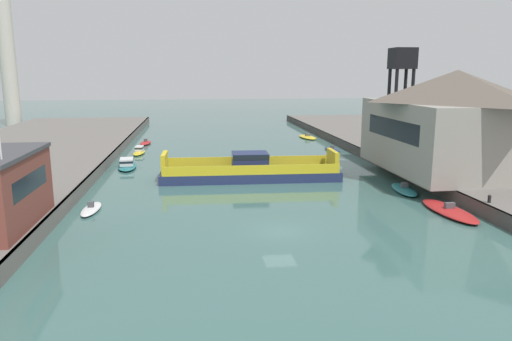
{
  "coord_description": "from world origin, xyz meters",
  "views": [
    {
      "loc": [
        -6.57,
        -35.86,
        12.42
      ],
      "look_at": [
        0.0,
        14.69,
        2.0
      ],
      "focal_mm": 33.45,
      "sensor_mm": 36.0,
      "label": 1
    }
  ],
  "objects_px": {
    "moored_boat_mid_left": "(449,211)",
    "flagpole": "(3,177)",
    "moored_boat_far_left": "(146,143)",
    "smokestack_distant_b": "(7,52)",
    "chain_ferry": "(250,171)",
    "moored_boat_mid_right": "(308,137)",
    "warehouse_shed": "(454,121)",
    "moored_boat_upstream_b": "(404,189)",
    "moored_boat_near_right": "(332,150)",
    "moored_boat_far_right": "(139,151)",
    "crane_tower": "(402,74)",
    "moored_boat_upstream_a": "(127,164)",
    "moored_boat_near_left": "(91,209)"
  },
  "relations": [
    {
      "from": "moored_boat_mid_left",
      "to": "flagpole",
      "type": "distance_m",
      "value": 36.26
    },
    {
      "from": "moored_boat_far_left",
      "to": "smokestack_distant_b",
      "type": "relative_size",
      "value": 0.16
    },
    {
      "from": "chain_ferry",
      "to": "moored_boat_mid_left",
      "type": "relative_size",
      "value": 2.59
    },
    {
      "from": "moored_boat_mid_right",
      "to": "warehouse_shed",
      "type": "bearing_deg",
      "value": -78.63
    },
    {
      "from": "moored_boat_mid_right",
      "to": "moored_boat_upstream_b",
      "type": "distance_m",
      "value": 43.39
    },
    {
      "from": "moored_boat_near_right",
      "to": "flagpole",
      "type": "distance_m",
      "value": 54.69
    },
    {
      "from": "moored_boat_far_right",
      "to": "crane_tower",
      "type": "xyz_separation_m",
      "value": [
        35.99,
        -14.57,
        11.85
      ]
    },
    {
      "from": "moored_boat_mid_right",
      "to": "moored_boat_far_left",
      "type": "xyz_separation_m",
      "value": [
        -30.58,
        -4.29,
        0.03
      ]
    },
    {
      "from": "moored_boat_upstream_b",
      "to": "moored_boat_far_right",
      "type": "bearing_deg",
      "value": 137.03
    },
    {
      "from": "moored_boat_mid_left",
      "to": "moored_boat_near_right",
      "type": "bearing_deg",
      "value": 90.59
    },
    {
      "from": "moored_boat_near_right",
      "to": "moored_boat_mid_right",
      "type": "height_order",
      "value": "moored_boat_mid_right"
    },
    {
      "from": "moored_boat_upstream_a",
      "to": "flagpole",
      "type": "height_order",
      "value": "flagpole"
    },
    {
      "from": "chain_ferry",
      "to": "moored_boat_upstream_b",
      "type": "relative_size",
      "value": 3.43
    },
    {
      "from": "crane_tower",
      "to": "moored_boat_upstream_b",
      "type": "bearing_deg",
      "value": -110.39
    },
    {
      "from": "moored_boat_far_left",
      "to": "moored_boat_upstream_a",
      "type": "xyz_separation_m",
      "value": [
        -0.38,
        -21.9,
        0.25
      ]
    },
    {
      "from": "moored_boat_upstream_b",
      "to": "moored_boat_far_left",
      "type": "bearing_deg",
      "value": 128.19
    },
    {
      "from": "warehouse_shed",
      "to": "flagpole",
      "type": "xyz_separation_m",
      "value": [
        -42.45,
        -18.51,
        -1.46
      ]
    },
    {
      "from": "crane_tower",
      "to": "moored_boat_far_right",
      "type": "bearing_deg",
      "value": 157.96
    },
    {
      "from": "moored_boat_far_left",
      "to": "warehouse_shed",
      "type": "distance_m",
      "value": 52.13
    },
    {
      "from": "moored_boat_mid_left",
      "to": "crane_tower",
      "type": "distance_m",
      "value": 25.7
    },
    {
      "from": "moored_boat_mid_left",
      "to": "smokestack_distant_b",
      "type": "bearing_deg",
      "value": 128.7
    },
    {
      "from": "moored_boat_mid_right",
      "to": "smokestack_distant_b",
      "type": "relative_size",
      "value": 0.22
    },
    {
      "from": "moored_boat_far_right",
      "to": "moored_boat_far_left",
      "type": "bearing_deg",
      "value": 90.0
    },
    {
      "from": "moored_boat_far_right",
      "to": "smokestack_distant_b",
      "type": "height_order",
      "value": "smokestack_distant_b"
    },
    {
      "from": "moored_boat_far_right",
      "to": "smokestack_distant_b",
      "type": "bearing_deg",
      "value": 127.23
    },
    {
      "from": "chain_ferry",
      "to": "moored_boat_mid_right",
      "type": "relative_size",
      "value": 2.93
    },
    {
      "from": "chain_ferry",
      "to": "moored_boat_far_left",
      "type": "relative_size",
      "value": 4.1
    },
    {
      "from": "moored_boat_far_left",
      "to": "moored_boat_upstream_b",
      "type": "distance_m",
      "value": 49.75
    },
    {
      "from": "moored_boat_near_right",
      "to": "moored_boat_upstream_a",
      "type": "distance_m",
      "value": 33.04
    },
    {
      "from": "moored_boat_mid_right",
      "to": "crane_tower",
      "type": "distance_m",
      "value": 32.15
    },
    {
      "from": "moored_boat_near_left",
      "to": "warehouse_shed",
      "type": "bearing_deg",
      "value": 11.21
    },
    {
      "from": "moored_boat_mid_right",
      "to": "moored_boat_far_right",
      "type": "relative_size",
      "value": 1.34
    },
    {
      "from": "chain_ferry",
      "to": "moored_boat_mid_right",
      "type": "distance_m",
      "value": 38.15
    },
    {
      "from": "smokestack_distant_b",
      "to": "moored_boat_upstream_a",
      "type": "bearing_deg",
      "value": -59.09
    },
    {
      "from": "moored_boat_far_right",
      "to": "moored_boat_upstream_a",
      "type": "distance_m",
      "value": 11.46
    },
    {
      "from": "moored_boat_near_right",
      "to": "flagpole",
      "type": "xyz_separation_m",
      "value": [
        -35.01,
        -41.67,
        5.4
      ]
    },
    {
      "from": "chain_ferry",
      "to": "moored_boat_upstream_a",
      "type": "height_order",
      "value": "chain_ferry"
    },
    {
      "from": "chain_ferry",
      "to": "smokestack_distant_b",
      "type": "height_order",
      "value": "smokestack_distant_b"
    },
    {
      "from": "moored_boat_near_left",
      "to": "moored_boat_near_right",
      "type": "relative_size",
      "value": 0.95
    },
    {
      "from": "moored_boat_mid_left",
      "to": "moored_boat_upstream_a",
      "type": "relative_size",
      "value": 1.11
    },
    {
      "from": "warehouse_shed",
      "to": "moored_boat_far_right",
      "type": "bearing_deg",
      "value": 147.85
    },
    {
      "from": "moored_boat_upstream_b",
      "to": "warehouse_shed",
      "type": "xyz_separation_m",
      "value": [
        7.64,
        4.52,
        6.81
      ]
    },
    {
      "from": "warehouse_shed",
      "to": "crane_tower",
      "type": "relative_size",
      "value": 1.37
    },
    {
      "from": "moored_boat_near_left",
      "to": "moored_boat_upstream_a",
      "type": "distance_m",
      "value": 20.48
    },
    {
      "from": "moored_boat_mid_right",
      "to": "flagpole",
      "type": "height_order",
      "value": "flagpole"
    },
    {
      "from": "moored_boat_upstream_a",
      "to": "warehouse_shed",
      "type": "distance_m",
      "value": 41.32
    },
    {
      "from": "chain_ferry",
      "to": "moored_boat_far_right",
      "type": "xyz_separation_m",
      "value": [
        -15.17,
        20.15,
        -0.56
      ]
    },
    {
      "from": "moored_boat_upstream_a",
      "to": "smokestack_distant_b",
      "type": "distance_m",
      "value": 67.72
    },
    {
      "from": "moored_boat_near_left",
      "to": "moored_boat_mid_right",
      "type": "distance_m",
      "value": 56.29
    },
    {
      "from": "moored_boat_near_left",
      "to": "moored_boat_far_right",
      "type": "relative_size",
      "value": 0.9
    }
  ]
}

